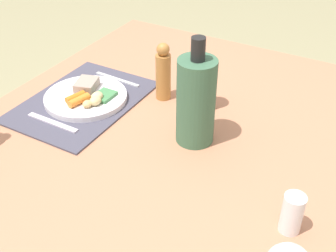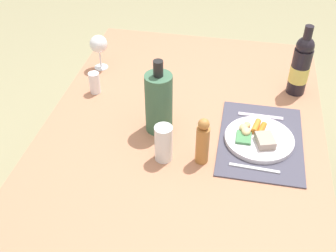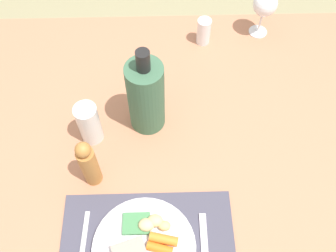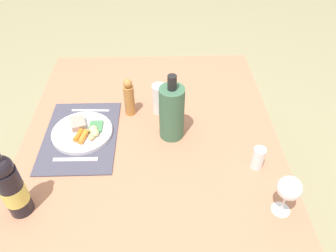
{
  "view_description": "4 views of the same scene",
  "coord_description": "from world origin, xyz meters",
  "px_view_note": "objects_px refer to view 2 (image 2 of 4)",
  "views": [
    {
      "loc": [
        0.81,
        0.51,
        1.44
      ],
      "look_at": [
        -0.06,
        0.01,
        0.74
      ],
      "focal_mm": 46.54,
      "sensor_mm": 36.0,
      "label": 1
    },
    {
      "loc": [
        -1.3,
        -0.18,
        1.76
      ],
      "look_at": [
        -0.08,
        0.05,
        0.74
      ],
      "focal_mm": 44.7,
      "sensor_mm": 36.0,
      "label": 2
    },
    {
      "loc": [
        -0.02,
        -0.53,
        1.69
      ],
      "look_at": [
        -0.01,
        0.02,
        0.8
      ],
      "focal_mm": 40.36,
      "sensor_mm": 36.0,
      "label": 3
    },
    {
      "loc": [
        0.94,
        0.05,
        1.69
      ],
      "look_at": [
        -0.09,
        0.08,
        0.75
      ],
      "focal_mm": 34.38,
      "sensor_mm": 36.0,
      "label": 4
    }
  ],
  "objects_px": {
    "pepper_mill": "(203,142)",
    "wine_bottle": "(301,66)",
    "knife": "(261,116)",
    "dining_table": "(184,135)",
    "water_tumbler": "(164,145)",
    "dinner_plate": "(258,138)",
    "salt_shaker": "(95,83)",
    "wine_glass": "(99,45)",
    "cooler_bottle": "(159,102)",
    "fork": "(254,168)"
  },
  "relations": [
    {
      "from": "dinner_plate",
      "to": "water_tumbler",
      "type": "relative_size",
      "value": 1.82
    },
    {
      "from": "pepper_mill",
      "to": "salt_shaker",
      "type": "relative_size",
      "value": 1.95
    },
    {
      "from": "wine_glass",
      "to": "dining_table",
      "type": "bearing_deg",
      "value": -125.23
    },
    {
      "from": "dining_table",
      "to": "water_tumbler",
      "type": "xyz_separation_m",
      "value": [
        -0.23,
        0.04,
        0.14
      ]
    },
    {
      "from": "wine_bottle",
      "to": "cooler_bottle",
      "type": "distance_m",
      "value": 0.64
    },
    {
      "from": "knife",
      "to": "wine_glass",
      "type": "distance_m",
      "value": 0.8
    },
    {
      "from": "pepper_mill",
      "to": "salt_shaker",
      "type": "xyz_separation_m",
      "value": [
        0.34,
        0.51,
        -0.04
      ]
    },
    {
      "from": "fork",
      "to": "water_tumbler",
      "type": "height_order",
      "value": "water_tumbler"
    },
    {
      "from": "knife",
      "to": "wine_bottle",
      "type": "bearing_deg",
      "value": -32.95
    },
    {
      "from": "knife",
      "to": "pepper_mill",
      "type": "distance_m",
      "value": 0.36
    },
    {
      "from": "pepper_mill",
      "to": "wine_glass",
      "type": "height_order",
      "value": "pepper_mill"
    },
    {
      "from": "cooler_bottle",
      "to": "water_tumbler",
      "type": "bearing_deg",
      "value": -162.65
    },
    {
      "from": "fork",
      "to": "wine_bottle",
      "type": "bearing_deg",
      "value": -14.28
    },
    {
      "from": "dining_table",
      "to": "salt_shaker",
      "type": "bearing_deg",
      "value": 73.72
    },
    {
      "from": "water_tumbler",
      "to": "knife",
      "type": "bearing_deg",
      "value": -47.88
    },
    {
      "from": "dinner_plate",
      "to": "salt_shaker",
      "type": "height_order",
      "value": "salt_shaker"
    },
    {
      "from": "salt_shaker",
      "to": "fork",
      "type": "bearing_deg",
      "value": -116.8
    },
    {
      "from": "wine_glass",
      "to": "salt_shaker",
      "type": "bearing_deg",
      "value": -168.72
    },
    {
      "from": "wine_glass",
      "to": "salt_shaker",
      "type": "relative_size",
      "value": 1.74
    },
    {
      "from": "wine_bottle",
      "to": "pepper_mill",
      "type": "bearing_deg",
      "value": 145.81
    },
    {
      "from": "dining_table",
      "to": "water_tumbler",
      "type": "relative_size",
      "value": 10.22
    },
    {
      "from": "water_tumbler",
      "to": "salt_shaker",
      "type": "relative_size",
      "value": 1.48
    },
    {
      "from": "pepper_mill",
      "to": "dining_table",
      "type": "bearing_deg",
      "value": 23.52
    },
    {
      "from": "pepper_mill",
      "to": "wine_bottle",
      "type": "relative_size",
      "value": 0.6
    },
    {
      "from": "knife",
      "to": "dinner_plate",
      "type": "bearing_deg",
      "value": 178.09
    },
    {
      "from": "dining_table",
      "to": "water_tumbler",
      "type": "bearing_deg",
      "value": 170.29
    },
    {
      "from": "dinner_plate",
      "to": "wine_bottle",
      "type": "relative_size",
      "value": 0.83
    },
    {
      "from": "wine_bottle",
      "to": "salt_shaker",
      "type": "xyz_separation_m",
      "value": [
        -0.17,
        0.86,
        -0.08
      ]
    },
    {
      "from": "dinner_plate",
      "to": "knife",
      "type": "distance_m",
      "value": 0.15
    },
    {
      "from": "dining_table",
      "to": "cooler_bottle",
      "type": "bearing_deg",
      "value": 127.56
    },
    {
      "from": "dinner_plate",
      "to": "wine_glass",
      "type": "bearing_deg",
      "value": 61.84
    },
    {
      "from": "dinner_plate",
      "to": "wine_glass",
      "type": "height_order",
      "value": "wine_glass"
    },
    {
      "from": "dining_table",
      "to": "wine_bottle",
      "type": "relative_size",
      "value": 4.67
    },
    {
      "from": "dinner_plate",
      "to": "pepper_mill",
      "type": "bearing_deg",
      "value": 125.73
    },
    {
      "from": "knife",
      "to": "cooler_bottle",
      "type": "relative_size",
      "value": 0.59
    },
    {
      "from": "dining_table",
      "to": "pepper_mill",
      "type": "distance_m",
      "value": 0.29
    },
    {
      "from": "knife",
      "to": "salt_shaker",
      "type": "xyz_separation_m",
      "value": [
        0.05,
        0.71,
        0.04
      ]
    },
    {
      "from": "salt_shaker",
      "to": "pepper_mill",
      "type": "bearing_deg",
      "value": -123.68
    },
    {
      "from": "fork",
      "to": "cooler_bottle",
      "type": "height_order",
      "value": "cooler_bottle"
    },
    {
      "from": "dinner_plate",
      "to": "pepper_mill",
      "type": "distance_m",
      "value": 0.25
    },
    {
      "from": "wine_bottle",
      "to": "water_tumbler",
      "type": "distance_m",
      "value": 0.71
    },
    {
      "from": "dinner_plate",
      "to": "pepper_mill",
      "type": "xyz_separation_m",
      "value": [
        -0.14,
        0.2,
        0.07
      ]
    },
    {
      "from": "cooler_bottle",
      "to": "wine_bottle",
      "type": "bearing_deg",
      "value": -55.87
    },
    {
      "from": "water_tumbler",
      "to": "wine_glass",
      "type": "bearing_deg",
      "value": 36.88
    },
    {
      "from": "knife",
      "to": "wine_glass",
      "type": "height_order",
      "value": "wine_glass"
    },
    {
      "from": "wine_bottle",
      "to": "water_tumbler",
      "type": "relative_size",
      "value": 2.19
    },
    {
      "from": "dinner_plate",
      "to": "knife",
      "type": "height_order",
      "value": "dinner_plate"
    },
    {
      "from": "pepper_mill",
      "to": "wine_bottle",
      "type": "height_order",
      "value": "wine_bottle"
    },
    {
      "from": "dining_table",
      "to": "wine_glass",
      "type": "bearing_deg",
      "value": 54.77
    },
    {
      "from": "cooler_bottle",
      "to": "salt_shaker",
      "type": "xyz_separation_m",
      "value": [
        0.19,
        0.32,
        -0.08
      ]
    }
  ]
}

